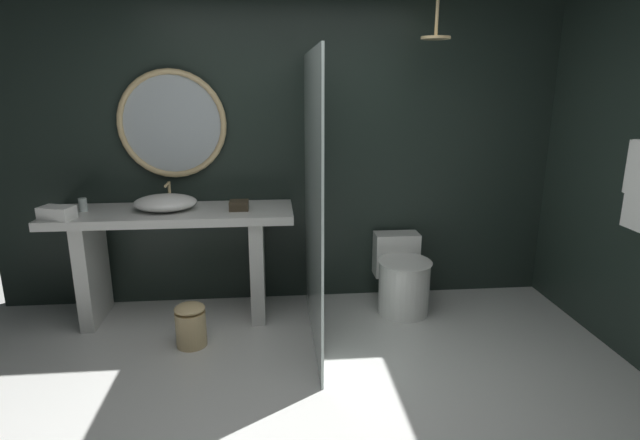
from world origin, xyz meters
TOP-DOWN VIEW (x-y plane):
  - ground_plane at (0.00, 0.00)m, footprint 5.76×5.76m
  - back_wall_panel at (0.00, 1.90)m, footprint 4.80×0.10m
  - vanity_counter at (-0.88, 1.53)m, footprint 1.87×0.59m
  - vessel_sink at (-0.93, 1.54)m, footprint 0.48×0.40m
  - tumbler_cup at (-1.55, 1.56)m, footprint 0.06×0.06m
  - tissue_box at (-0.36, 1.49)m, footprint 0.15×0.13m
  - round_wall_mirror at (-0.88, 1.81)m, footprint 0.86×0.05m
  - shower_glass_panel at (0.18, 1.12)m, footprint 0.02×1.47m
  - rain_shower_head at (1.12, 1.48)m, footprint 0.22×0.22m
  - toilet at (0.96, 1.50)m, footprint 0.44×0.64m
  - waste_bin at (-0.71, 1.03)m, footprint 0.22×0.22m
  - folded_hand_towel at (-1.66, 1.34)m, footprint 0.26×0.20m

SIDE VIEW (x-z plane):
  - ground_plane at x=0.00m, z-range 0.00..0.00m
  - waste_bin at x=-0.71m, z-range 0.00..0.32m
  - toilet at x=0.96m, z-range -0.02..0.58m
  - vanity_counter at x=-0.88m, z-range 0.17..1.06m
  - tissue_box at x=-0.36m, z-range 0.89..0.97m
  - folded_hand_towel at x=-1.66m, z-range 0.89..0.99m
  - tumbler_cup at x=-1.55m, z-range 0.89..0.99m
  - vessel_sink at x=-0.93m, z-range 0.86..1.05m
  - shower_glass_panel at x=0.18m, z-range 0.00..2.06m
  - back_wall_panel at x=0.00m, z-range 0.00..2.60m
  - round_wall_mirror at x=-0.88m, z-range 1.10..1.96m
  - rain_shower_head at x=1.12m, z-range 2.03..2.37m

